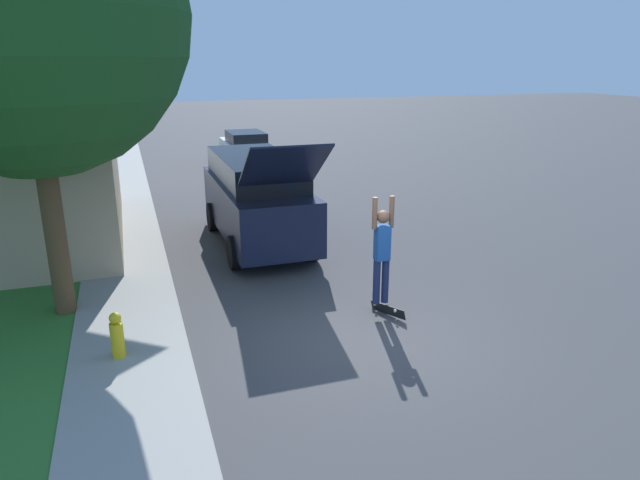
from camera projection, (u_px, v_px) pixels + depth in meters
ground_plane at (357, 338)px, 9.54m from camera, size 120.00×120.00×0.00m
sidewalk at (126, 250)px, 13.83m from camera, size 1.80×80.00×0.10m
lawn_tree_near at (23, 13)px, 8.86m from camera, size 5.19×5.19×7.68m
suv_parked at (257, 197)px, 14.10m from camera, size 2.03×5.92×2.94m
car_down_street at (246, 147)px, 25.92m from camera, size 1.88×4.26×1.39m
skateboarder at (382, 249)px, 10.03m from camera, size 0.41×0.23×1.97m
skateboard at (387, 310)px, 10.38m from camera, size 0.36×0.77×0.27m
fire_hydrant at (117, 336)px, 8.65m from camera, size 0.20×0.20×0.73m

